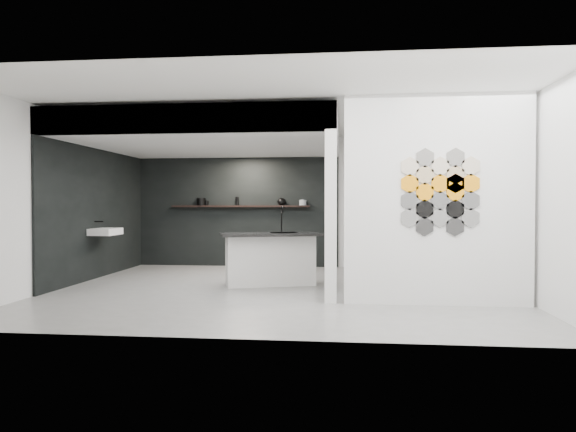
% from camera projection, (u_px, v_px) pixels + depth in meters
% --- Properties ---
extents(floor, '(7.00, 6.00, 0.01)m').
position_uv_depth(floor, '(280.00, 290.00, 8.06)').
color(floor, slate).
extents(partition_panel, '(2.45, 0.15, 2.80)m').
position_uv_depth(partition_panel, '(437.00, 200.00, 6.81)').
color(partition_panel, silver).
rests_on(partition_panel, floor).
extents(bay_clad_back, '(4.40, 0.04, 2.35)m').
position_uv_depth(bay_clad_back, '(237.00, 212.00, 11.13)').
color(bay_clad_back, black).
rests_on(bay_clad_back, floor).
extents(bay_clad_left, '(0.04, 4.00, 2.35)m').
position_uv_depth(bay_clad_left, '(98.00, 213.00, 9.39)').
color(bay_clad_left, black).
rests_on(bay_clad_left, floor).
extents(bulkhead, '(4.40, 4.00, 0.40)m').
position_uv_depth(bulkhead, '(214.00, 136.00, 9.14)').
color(bulkhead, silver).
rests_on(bulkhead, corner_column).
extents(corner_column, '(0.16, 0.16, 2.35)m').
position_uv_depth(corner_column, '(331.00, 216.00, 6.96)').
color(corner_column, silver).
rests_on(corner_column, floor).
extents(fascia_beam, '(4.40, 0.16, 0.40)m').
position_uv_depth(fascia_beam, '(180.00, 119.00, 7.23)').
color(fascia_beam, silver).
rests_on(fascia_beam, corner_column).
extents(wall_basin, '(0.40, 0.60, 0.12)m').
position_uv_depth(wall_basin, '(106.00, 232.00, 9.18)').
color(wall_basin, silver).
rests_on(wall_basin, bay_clad_left).
extents(display_shelf, '(3.00, 0.15, 0.04)m').
position_uv_depth(display_shelf, '(240.00, 206.00, 11.01)').
color(display_shelf, black).
rests_on(display_shelf, bay_clad_back).
extents(kitchen_island, '(1.78, 1.17, 1.32)m').
position_uv_depth(kitchen_island, '(270.00, 258.00, 8.51)').
color(kitchen_island, silver).
rests_on(kitchen_island, floor).
extents(stockpot, '(0.23, 0.23, 0.16)m').
position_uv_depth(stockpot, '(201.00, 202.00, 11.10)').
color(stockpot, black).
rests_on(stockpot, display_shelf).
extents(kettle, '(0.20, 0.20, 0.16)m').
position_uv_depth(kettle, '(282.00, 202.00, 10.91)').
color(kettle, black).
rests_on(kettle, display_shelf).
extents(glass_bowl, '(0.21, 0.21, 0.11)m').
position_uv_depth(glass_bowl, '(303.00, 203.00, 10.87)').
color(glass_bowl, gray).
rests_on(glass_bowl, display_shelf).
extents(glass_vase, '(0.10, 0.10, 0.12)m').
position_uv_depth(glass_vase, '(303.00, 202.00, 10.87)').
color(glass_vase, gray).
rests_on(glass_vase, display_shelf).
extents(bottle_dark, '(0.08, 0.08, 0.18)m').
position_uv_depth(bottle_dark, '(237.00, 201.00, 11.01)').
color(bottle_dark, black).
rests_on(bottle_dark, display_shelf).
extents(utensil_cup, '(0.08, 0.08, 0.10)m').
position_uv_depth(utensil_cup, '(207.00, 203.00, 11.08)').
color(utensil_cup, black).
rests_on(utensil_cup, display_shelf).
extents(hex_tile_cluster, '(1.04, 0.02, 1.16)m').
position_uv_depth(hex_tile_cluster, '(441.00, 192.00, 6.72)').
color(hex_tile_cluster, silver).
rests_on(hex_tile_cluster, partition_panel).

